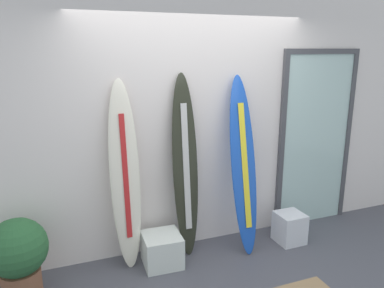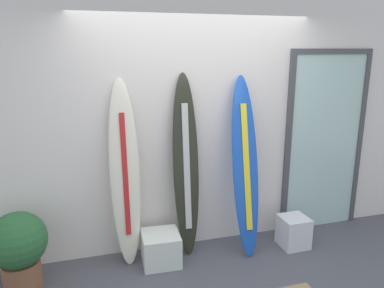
# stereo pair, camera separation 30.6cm
# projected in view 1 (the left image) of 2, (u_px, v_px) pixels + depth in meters

# --- Properties ---
(wall_back) EXTENTS (7.20, 0.20, 2.80)m
(wall_back) POSITION_uv_depth(u_px,v_px,m) (191.00, 121.00, 4.03)
(wall_back) COLOR white
(wall_back) RESTS_ON ground
(surfboard_ivory) EXTENTS (0.30, 0.29, 1.90)m
(surfboard_ivory) POSITION_uv_depth(u_px,v_px,m) (125.00, 177.00, 3.64)
(surfboard_ivory) COLOR silver
(surfboard_ivory) RESTS_ON ground
(surfboard_charcoal) EXTENTS (0.28, 0.28, 1.94)m
(surfboard_charcoal) POSITION_uv_depth(u_px,v_px,m) (185.00, 168.00, 3.86)
(surfboard_charcoal) COLOR #282A1F
(surfboard_charcoal) RESTS_ON ground
(surfboard_cobalt) EXTENTS (0.30, 0.50, 1.90)m
(surfboard_cobalt) POSITION_uv_depth(u_px,v_px,m) (243.00, 166.00, 3.97)
(surfboard_cobalt) COLOR blue
(surfboard_cobalt) RESTS_ON ground
(display_block_left) EXTENTS (0.30, 0.30, 0.35)m
(display_block_left) POSITION_uv_depth(u_px,v_px,m) (290.00, 228.00, 4.25)
(display_block_left) COLOR silver
(display_block_left) RESTS_ON ground
(display_block_center) EXTENTS (0.40, 0.40, 0.32)m
(display_block_center) POSITION_uv_depth(u_px,v_px,m) (162.00, 250.00, 3.80)
(display_block_center) COLOR silver
(display_block_center) RESTS_ON ground
(glass_door) EXTENTS (1.05, 0.06, 2.16)m
(glass_door) POSITION_uv_depth(u_px,v_px,m) (316.00, 137.00, 4.56)
(glass_door) COLOR silver
(glass_door) RESTS_ON ground
(potted_plant) EXTENTS (0.52, 0.52, 0.75)m
(potted_plant) POSITION_uv_depth(u_px,v_px,m) (18.00, 255.00, 3.22)
(potted_plant) COLOR brown
(potted_plant) RESTS_ON ground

